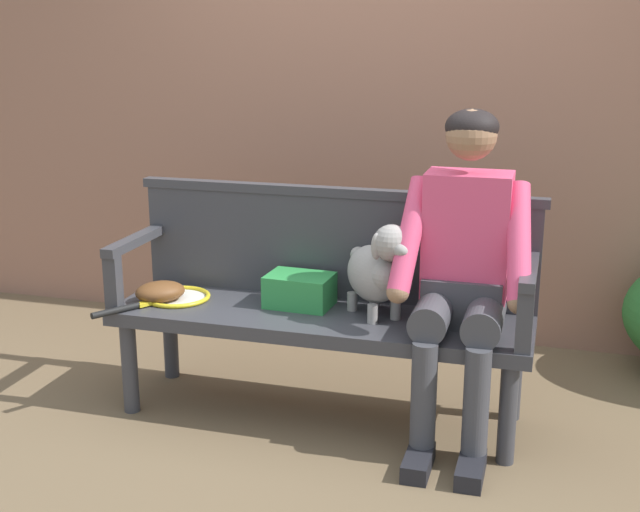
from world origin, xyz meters
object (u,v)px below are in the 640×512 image
Objects in this scene: garden_bench at (320,326)px; baseball_glove at (160,292)px; person_seated at (463,264)px; sports_bag at (300,290)px; tennis_racket at (173,298)px; dog_on_bench at (379,269)px.

baseball_glove is (-0.72, -0.05, 0.11)m from garden_bench.
person_seated is 6.11× the size of baseball_glove.
sports_bag is (-0.71, 0.08, -0.20)m from person_seated.
garden_bench is 0.68m from person_seated.
tennis_racket is (-1.28, -0.01, -0.26)m from person_seated.
person_seated reaches higher than baseball_glove.
person_seated is 3.21× the size of dog_on_bench.
baseball_glove reaches higher than tennis_racket.
dog_on_bench is (0.25, 0.01, 0.27)m from garden_bench.
sports_bag reaches higher than tennis_racket.
baseball_glove is (-0.04, -0.03, 0.04)m from tennis_racket.
tennis_racket is (-0.68, -0.02, 0.07)m from garden_bench.
garden_bench is at bearing 1.95° from tennis_racket.
dog_on_bench reaches higher than sports_bag.
person_seated is at bearing -38.41° from baseball_glove.
tennis_racket reaches higher than garden_bench.
baseball_glove is at bearing -178.41° from person_seated.
garden_bench is 6.38× the size of sports_bag.
person_seated reaches higher than garden_bench.
person_seated is 1.30m from tennis_racket.
person_seated is at bearing 0.30° from tennis_racket.
garden_bench is 3.21× the size of tennis_racket.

